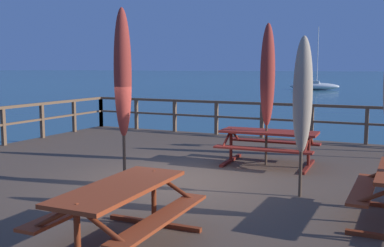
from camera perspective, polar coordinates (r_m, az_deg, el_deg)
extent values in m
plane|color=#2D5B6B|center=(9.10, -2.52, -11.21)|extent=(600.00, 600.00, 0.00)
cube|color=brown|center=(9.00, -2.53, -9.15)|extent=(12.44, 12.21, 0.68)
cube|color=brown|center=(14.22, 8.74, 2.46)|extent=(12.14, 0.09, 0.08)
cube|color=brown|center=(14.27, 8.70, 0.57)|extent=(12.14, 0.07, 0.06)
cube|color=brown|center=(17.02, -11.27, 1.38)|extent=(0.10, 0.10, 1.05)
cube|color=brown|center=(16.17, -6.95, 1.17)|extent=(0.10, 0.10, 1.05)
cube|color=brown|center=(15.41, -2.17, 0.93)|extent=(0.10, 0.10, 1.05)
cube|color=brown|center=(14.78, 3.05, 0.66)|extent=(0.10, 0.10, 1.05)
cube|color=brown|center=(14.27, 8.70, 0.36)|extent=(0.10, 0.10, 1.05)
cube|color=brown|center=(13.92, 14.69, 0.04)|extent=(0.10, 0.10, 1.05)
cube|color=brown|center=(13.73, 20.92, -0.30)|extent=(0.10, 0.10, 1.05)
cube|color=brown|center=(13.72, -22.44, -0.37)|extent=(0.10, 0.10, 1.05)
cube|color=brown|center=(14.76, -18.17, 0.30)|extent=(0.10, 0.10, 1.05)
cube|color=brown|center=(15.86, -14.47, 0.88)|extent=(0.10, 0.10, 1.05)
cube|color=brown|center=(17.02, -11.27, 1.38)|extent=(0.10, 0.10, 1.05)
cube|color=maroon|center=(10.27, 9.55, -1.05)|extent=(2.14, 0.85, 0.05)
cube|color=maroon|center=(9.78, 8.75, -3.22)|extent=(2.12, 0.37, 0.04)
cube|color=maroon|center=(10.86, 10.20, -2.23)|extent=(2.12, 0.37, 0.04)
cube|color=maroon|center=(10.63, 4.86, -4.59)|extent=(0.14, 1.40, 0.06)
cylinder|color=maroon|center=(10.56, 4.88, -2.78)|extent=(0.07, 0.07, 0.74)
cylinder|color=maroon|center=(10.27, 4.41, -1.82)|extent=(0.08, 0.63, 0.37)
cylinder|color=maroon|center=(10.79, 5.35, -1.40)|extent=(0.08, 0.63, 0.37)
cube|color=maroon|center=(10.23, 14.26, -5.24)|extent=(0.14, 1.40, 0.06)
cylinder|color=maroon|center=(10.17, 14.32, -3.37)|extent=(0.07, 0.07, 0.74)
cylinder|color=maroon|center=(9.86, 14.11, -2.39)|extent=(0.08, 0.63, 0.37)
cylinder|color=maroon|center=(10.41, 14.59, -1.91)|extent=(0.08, 0.63, 0.37)
cube|color=#993819|center=(5.59, -8.92, -7.87)|extent=(0.81, 2.03, 0.05)
cube|color=#993819|center=(5.41, -3.77, -11.64)|extent=(0.33, 2.02, 0.04)
cube|color=#993819|center=(5.99, -13.44, -9.95)|extent=(0.33, 2.02, 0.04)
cylinder|color=maroon|center=(5.07, -14.08, -14.00)|extent=(0.07, 0.07, 0.74)
cylinder|color=maroon|center=(4.83, -11.48, -12.20)|extent=(0.63, 0.07, 0.37)
cylinder|color=maroon|center=(5.16, -16.65, -11.09)|extent=(0.63, 0.07, 0.37)
cube|color=maroon|center=(6.48, -4.74, -12.27)|extent=(1.40, 0.11, 0.06)
cylinder|color=maroon|center=(6.38, -4.77, -9.38)|extent=(0.07, 0.07, 0.74)
cylinder|color=maroon|center=(6.19, -2.50, -7.75)|extent=(0.63, 0.07, 0.37)
cylinder|color=maroon|center=(6.45, -6.99, -7.19)|extent=(0.63, 0.07, 0.37)
cube|color=#993819|center=(7.04, 20.56, -7.64)|extent=(0.29, 1.81, 0.04)
cylinder|color=maroon|center=(6.29, 22.58, -8.07)|extent=(0.63, 0.06, 0.37)
cylinder|color=#4C3828|center=(10.18, 9.34, 3.03)|extent=(0.06, 0.06, 2.95)
ellipsoid|color=#A33328|center=(10.15, 9.40, 5.97)|extent=(0.32, 0.32, 2.24)
cylinder|color=maroon|center=(10.16, 9.38, 5.02)|extent=(0.21, 0.21, 0.05)
cone|color=#4C3828|center=(10.19, 9.51, 11.73)|extent=(0.10, 0.10, 0.14)
cylinder|color=#4C3828|center=(8.39, -8.56, 2.57)|extent=(0.06, 0.06, 3.05)
ellipsoid|color=#A33328|center=(8.37, -8.63, 6.25)|extent=(0.32, 0.32, 2.32)
cylinder|color=maroon|center=(8.37, -8.61, 5.06)|extent=(0.21, 0.21, 0.05)
cone|color=#4C3828|center=(8.42, -8.77, 13.45)|extent=(0.10, 0.10, 0.14)
cylinder|color=#4C3828|center=(7.78, 13.53, 0.18)|extent=(0.06, 0.06, 2.53)
ellipsoid|color=tan|center=(7.74, 13.62, 3.48)|extent=(0.32, 0.32, 1.93)
cylinder|color=#685B4C|center=(7.75, 13.59, 2.41)|extent=(0.21, 0.21, 0.05)
cone|color=#4C3828|center=(7.74, 13.82, 10.06)|extent=(0.10, 0.10, 0.14)
ellipsoid|color=white|center=(58.95, 14.98, 4.50)|extent=(6.15, 2.36, 0.90)
cube|color=silver|center=(58.96, 14.70, 4.99)|extent=(1.91, 1.29, 0.36)
cylinder|color=silver|center=(58.90, 15.39, 8.15)|extent=(0.10, 0.10, 7.00)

